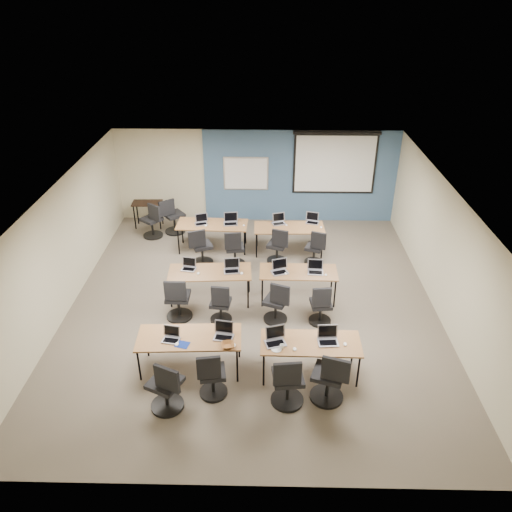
{
  "coord_description": "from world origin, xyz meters",
  "views": [
    {
      "loc": [
        0.28,
        -9.1,
        6.36
      ],
      "look_at": [
        0.07,
        0.4,
        1.02
      ],
      "focal_mm": 35.0,
      "sensor_mm": 36.0,
      "label": 1
    }
  ],
  "objects_px": {
    "task_chair_7": "(321,308)",
    "utility_table": "(147,206)",
    "laptop_1": "(224,333)",
    "laptop_10": "(279,221)",
    "training_table_back_left": "(212,225)",
    "laptop_9": "(231,221)",
    "laptop_7": "(315,269)",
    "task_chair_2": "(288,384)",
    "spare_chair_b": "(153,223)",
    "training_table_front_right": "(311,344)",
    "laptop_0": "(171,337)",
    "task_chair_10": "(278,248)",
    "task_chair_5": "(221,306)",
    "whiteboard": "(246,174)",
    "task_chair_3": "(329,381)",
    "task_chair_1": "(212,378)",
    "training_table_mid_right": "(298,273)",
    "task_chair_11": "(315,250)",
    "laptop_6": "(280,269)",
    "task_chair_9": "(234,251)",
    "task_chair_4": "(178,302)",
    "spare_chair_a": "(173,219)",
    "laptop_4": "(189,266)",
    "task_chair_8": "(201,250)",
    "training_table_mid_left": "(210,273)",
    "task_chair_0": "(166,390)",
    "task_chair_6": "(277,305)",
    "laptop_5": "(232,268)",
    "laptop_2": "(275,339)",
    "training_table_back_right": "(289,229)",
    "training_table_front_left": "(189,339)",
    "laptop_3": "(328,338)"
  },
  "relations": [
    {
      "from": "task_chair_8",
      "to": "spare_chair_a",
      "type": "height_order",
      "value": "spare_chair_a"
    },
    {
      "from": "training_table_mid_right",
      "to": "training_table_back_left",
      "type": "height_order",
      "value": "same"
    },
    {
      "from": "laptop_6",
      "to": "laptop_9",
      "type": "xyz_separation_m",
      "value": [
        -1.23,
        2.41,
        0.0
      ]
    },
    {
      "from": "laptop_2",
      "to": "laptop_0",
      "type": "bearing_deg",
      "value": 162.27
    },
    {
      "from": "laptop_10",
      "to": "spare_chair_b",
      "type": "distance_m",
      "value": 3.52
    },
    {
      "from": "laptop_6",
      "to": "task_chair_7",
      "type": "distance_m",
      "value": 1.28
    },
    {
      "from": "laptop_7",
      "to": "laptop_2",
      "type": "bearing_deg",
      "value": -106.27
    },
    {
      "from": "laptop_5",
      "to": "laptop_7",
      "type": "xyz_separation_m",
      "value": [
        1.83,
        -0.01,
        -0.0
      ]
    },
    {
      "from": "whiteboard",
      "to": "task_chair_11",
      "type": "relative_size",
      "value": 1.35
    },
    {
      "from": "training_table_back_left",
      "to": "task_chair_11",
      "type": "relative_size",
      "value": 1.93
    },
    {
      "from": "training_table_back_right",
      "to": "laptop_3",
      "type": "relative_size",
      "value": 5.03
    },
    {
      "from": "laptop_1",
      "to": "utility_table",
      "type": "relative_size",
      "value": 0.41
    },
    {
      "from": "task_chair_3",
      "to": "laptop_9",
      "type": "bearing_deg",
      "value": 128.59
    },
    {
      "from": "training_table_front_right",
      "to": "training_table_mid_left",
      "type": "height_order",
      "value": "same"
    },
    {
      "from": "task_chair_9",
      "to": "task_chair_11",
      "type": "relative_size",
      "value": 1.04
    },
    {
      "from": "task_chair_1",
      "to": "task_chair_8",
      "type": "distance_m",
      "value": 4.58
    },
    {
      "from": "whiteboard",
      "to": "laptop_10",
      "type": "relative_size",
      "value": 3.84
    },
    {
      "from": "spare_chair_a",
      "to": "task_chair_0",
      "type": "bearing_deg",
      "value": -119.07
    },
    {
      "from": "training_table_mid_right",
      "to": "task_chair_3",
      "type": "xyz_separation_m",
      "value": [
        0.37,
        -3.06,
        -0.24
      ]
    },
    {
      "from": "task_chair_2",
      "to": "laptop_7",
      "type": "distance_m",
      "value": 3.25
    },
    {
      "from": "task_chair_1",
      "to": "task_chair_2",
      "type": "relative_size",
      "value": 0.94
    },
    {
      "from": "task_chair_0",
      "to": "task_chair_1",
      "type": "distance_m",
      "value": 0.79
    },
    {
      "from": "training_table_back_left",
      "to": "laptop_9",
      "type": "distance_m",
      "value": 0.5
    },
    {
      "from": "laptop_4",
      "to": "task_chair_11",
      "type": "bearing_deg",
      "value": 37.53
    },
    {
      "from": "training_table_front_right",
      "to": "task_chair_3",
      "type": "bearing_deg",
      "value": -65.48
    },
    {
      "from": "task_chair_4",
      "to": "spare_chair_a",
      "type": "bearing_deg",
      "value": 101.33
    },
    {
      "from": "training_table_front_left",
      "to": "training_table_mid_right",
      "type": "height_order",
      "value": "same"
    },
    {
      "from": "training_table_back_right",
      "to": "laptop_6",
      "type": "distance_m",
      "value": 2.24
    },
    {
      "from": "task_chair_7",
      "to": "utility_table",
      "type": "height_order",
      "value": "task_chair_7"
    },
    {
      "from": "task_chair_7",
      "to": "whiteboard",
      "type": "bearing_deg",
      "value": 102.71
    },
    {
      "from": "laptop_1",
      "to": "laptop_10",
      "type": "xyz_separation_m",
      "value": [
        1.07,
        4.71,
        -0.0
      ]
    },
    {
      "from": "training_table_front_right",
      "to": "laptop_0",
      "type": "relative_size",
      "value": 5.94
    },
    {
      "from": "laptop_10",
      "to": "task_chair_1",
      "type": "bearing_deg",
      "value": -121.94
    },
    {
      "from": "task_chair_2",
      "to": "task_chair_10",
      "type": "xyz_separation_m",
      "value": [
        -0.08,
        4.8,
        -0.03
      ]
    },
    {
      "from": "task_chair_3",
      "to": "laptop_4",
      "type": "relative_size",
      "value": 3.43
    },
    {
      "from": "task_chair_5",
      "to": "whiteboard",
      "type": "bearing_deg",
      "value": 92.9
    },
    {
      "from": "training_table_front_right",
      "to": "task_chair_3",
      "type": "height_order",
      "value": "task_chair_3"
    },
    {
      "from": "task_chair_2",
      "to": "training_table_mid_left",
      "type": "bearing_deg",
      "value": 110.59
    },
    {
      "from": "task_chair_9",
      "to": "spare_chair_a",
      "type": "bearing_deg",
      "value": 127.43
    },
    {
      "from": "laptop_7",
      "to": "task_chair_2",
      "type": "bearing_deg",
      "value": -98.34
    },
    {
      "from": "training_table_front_right",
      "to": "utility_table",
      "type": "relative_size",
      "value": 2.11
    },
    {
      "from": "task_chair_10",
      "to": "task_chair_11",
      "type": "xyz_separation_m",
      "value": [
        0.94,
        -0.05,
        -0.02
      ]
    },
    {
      "from": "training_table_back_left",
      "to": "laptop_1",
      "type": "height_order",
      "value": "laptop_1"
    },
    {
      "from": "training_table_back_left",
      "to": "task_chair_5",
      "type": "relative_size",
      "value": 1.93
    },
    {
      "from": "training_table_front_right",
      "to": "laptop_1",
      "type": "xyz_separation_m",
      "value": [
        -1.55,
        0.14,
        0.11
      ]
    },
    {
      "from": "task_chair_4",
      "to": "task_chair_2",
      "type": "bearing_deg",
      "value": -46.75
    },
    {
      "from": "task_chair_8",
      "to": "laptop_1",
      "type": "bearing_deg",
      "value": -100.53
    },
    {
      "from": "training_table_mid_right",
      "to": "spare_chair_b",
      "type": "bearing_deg",
      "value": 142.66
    },
    {
      "from": "training_table_front_right",
      "to": "spare_chair_a",
      "type": "bearing_deg",
      "value": 121.82
    },
    {
      "from": "task_chair_6",
      "to": "task_chair_7",
      "type": "distance_m",
      "value": 0.91
    }
  ]
}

